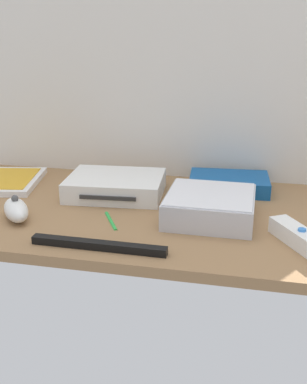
% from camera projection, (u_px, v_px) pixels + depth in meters
% --- Properties ---
extents(ground_plane, '(1.00, 0.48, 0.02)m').
position_uv_depth(ground_plane, '(154.00, 215.00, 0.98)').
color(ground_plane, '#936D47').
rests_on(ground_plane, ground).
extents(back_wall, '(1.10, 0.01, 0.64)m').
position_uv_depth(back_wall, '(176.00, 44.00, 1.10)').
color(back_wall, silver).
rests_on(back_wall, ground).
extents(game_console, '(0.22, 0.18, 0.04)m').
position_uv_depth(game_console, '(116.00, 186.00, 1.06)').
color(game_console, white).
rests_on(game_console, ground_plane).
extents(mini_computer, '(0.17, 0.17, 0.05)m').
position_uv_depth(mini_computer, '(210.00, 206.00, 0.93)').
color(mini_computer, silver).
rests_on(mini_computer, ground_plane).
extents(game_case, '(0.17, 0.21, 0.02)m').
position_uv_depth(game_case, '(10.00, 181.00, 1.14)').
color(game_case, white).
rests_on(game_case, ground_plane).
extents(network_router, '(0.19, 0.13, 0.03)m').
position_uv_depth(network_router, '(229.00, 183.00, 1.09)').
color(network_router, '#145193').
rests_on(network_router, ground_plane).
extents(remote_wand, '(0.11, 0.14, 0.03)m').
position_uv_depth(remote_wand, '(301.00, 239.00, 0.81)').
color(remote_wand, white).
rests_on(remote_wand, ground_plane).
extents(remote_nunchuk, '(0.10, 0.11, 0.05)m').
position_uv_depth(remote_nunchuk, '(16.00, 210.00, 0.93)').
color(remote_nunchuk, white).
rests_on(remote_nunchuk, ground_plane).
extents(sensor_bar, '(0.24, 0.02, 0.01)m').
position_uv_depth(sensor_bar, '(98.00, 245.00, 0.81)').
color(sensor_bar, black).
rests_on(sensor_bar, ground_plane).
extents(stylus_pen, '(0.05, 0.08, 0.01)m').
position_uv_depth(stylus_pen, '(111.00, 220.00, 0.92)').
color(stylus_pen, green).
rests_on(stylus_pen, ground_plane).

